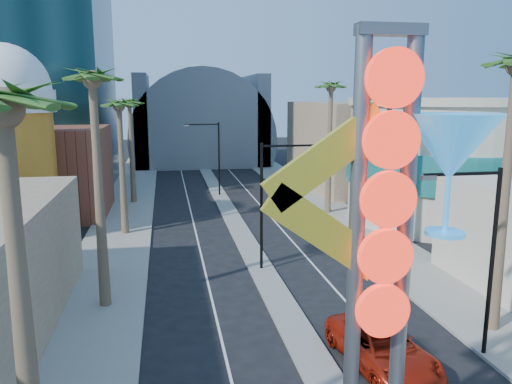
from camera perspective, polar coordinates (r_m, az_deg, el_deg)
name	(u,v)px	position (r m, az deg, el deg)	size (l,w,h in m)	color
sidewalk_west	(124,219)	(45.69, -14.87, -2.97)	(5.00, 100.00, 0.15)	gray
sidewalk_east	(329,210)	(48.01, 8.36, -2.05)	(5.00, 100.00, 0.15)	gray
median	(226,207)	(48.79, -3.42, -1.75)	(1.60, 84.00, 0.15)	gray
brick_filler_west	(50,172)	(48.84, -22.46, 2.14)	(10.00, 10.00, 8.00)	brown
filler_east	(347,144)	(61.51, 10.38, 5.37)	(10.00, 20.00, 10.00)	#8B6F5A
beer_mug	(8,136)	(40.96, -26.50, 5.70)	(7.00, 7.00, 14.50)	#BF6419
turquoise_building	(443,161)	(46.19, 20.62, 3.37)	(16.60, 16.60, 10.60)	beige
canopy	(200,136)	(81.72, -6.39, 6.33)	(22.00, 16.00, 22.00)	slate
neon_sign	(410,224)	(14.28, 17.18, -3.56)	(6.53, 2.60, 12.55)	gray
streetlight_0	(270,194)	(30.50, 1.64, -0.20)	(3.79, 0.25, 8.00)	black
streetlight_1	(214,152)	(53.84, -4.84, 4.61)	(3.79, 0.25, 8.00)	black
streetlight_2	(483,246)	(22.08, 24.50, -5.65)	(3.45, 0.25, 8.00)	black
palm_0	(5,136)	(11.77, -26.77, 5.74)	(2.40, 2.40, 11.70)	brown
palm_1	(93,95)	(25.48, -18.13, 10.54)	(2.40, 2.40, 12.70)	brown
palm_2	(119,113)	(39.42, -15.35, 8.68)	(2.40, 2.40, 11.20)	brown
palm_3	(130,109)	(51.39, -14.24, 9.17)	(2.40, 2.40, 11.20)	brown
palm_6	(389,109)	(34.56, 15.00, 9.19)	(2.40, 2.40, 11.70)	brown
palm_7	(331,95)	(45.70, 8.54, 10.89)	(2.40, 2.40, 12.70)	brown
red_pickup	(382,348)	(21.60, 14.24, -16.85)	(2.70, 5.85, 1.63)	#AC1F0D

